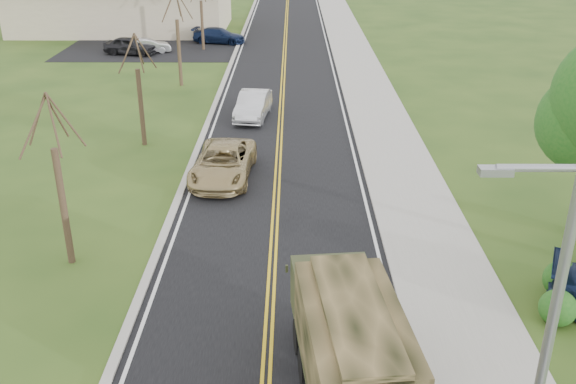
{
  "coord_description": "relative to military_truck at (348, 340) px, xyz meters",
  "views": [
    {
      "loc": [
        0.67,
        -9.34,
        11.36
      ],
      "look_at": [
        0.52,
        11.99,
        1.8
      ],
      "focal_mm": 40.0,
      "sensor_mm": 36.0,
      "label": 1
    }
  ],
  "objects": [
    {
      "name": "curb_left",
      "position": [
        -6.19,
        36.71,
        -1.74
      ],
      "size": [
        0.3,
        120.0,
        0.1
      ],
      "primitive_type": "cube",
      "color": "#9E998E",
      "rests_on": "ground"
    },
    {
      "name": "military_truck",
      "position": [
        0.0,
        0.0,
        0.0
      ],
      "size": [
        2.83,
        6.47,
        3.13
      ],
      "rotation": [
        0.0,
        0.0,
        0.11
      ],
      "color": "black",
      "rests_on": "ground"
    },
    {
      "name": "sedan_silver",
      "position": [
        -3.66,
        23.37,
        -1.04
      ],
      "size": [
        2.11,
        4.73,
        1.51
      ],
      "primitive_type": "imported",
      "rotation": [
        0.0,
        0.0,
        -0.11
      ],
      "color": "silver",
      "rests_on": "ground"
    },
    {
      "name": "sidewalk_right",
      "position": [
        3.86,
        36.71,
        -1.74
      ],
      "size": [
        3.2,
        120.0,
        0.1
      ],
      "primitive_type": "cube",
      "color": "#9E998E",
      "rests_on": "ground"
    },
    {
      "name": "commercial_building",
      "position": [
        -18.03,
        52.68,
        0.89
      ],
      "size": [
        25.5,
        21.5,
        5.65
      ],
      "color": "tan",
      "rests_on": "ground"
    },
    {
      "name": "bare_tree_d",
      "position": [
        -9.04,
        42.71,
        0.76
      ],
      "size": [
        1.88,
        2.2,
        5.91
      ],
      "color": "#38281C",
      "rests_on": "ground"
    },
    {
      "name": "suv_champagne",
      "position": [
        -4.49,
        14.23,
        -1.03
      ],
      "size": [
        2.86,
        5.61,
        1.52
      ],
      "primitive_type": "imported",
      "rotation": [
        0.0,
        0.0,
        -0.06
      ],
      "color": "tan",
      "rests_on": "ground"
    },
    {
      "name": "bare_tree_a",
      "position": [
        -9.04,
        6.71,
        0.83
      ],
      "size": [
        1.93,
        2.26,
        6.08
      ],
      "color": "#38281C",
      "rests_on": "ground"
    },
    {
      "name": "lot_car_navy",
      "position": [
        -7.97,
        45.47,
        -1.11
      ],
      "size": [
        4.98,
        2.8,
        1.36
      ],
      "primitive_type": "imported",
      "rotation": [
        0.0,
        0.0,
        1.37
      ],
      "color": "#0E1834",
      "rests_on": "ground"
    },
    {
      "name": "bare_tree_c",
      "position": [
        -9.04,
        30.71,
        0.98
      ],
      "size": [
        2.04,
        2.39,
        6.42
      ],
      "color": "#38281C",
      "rests_on": "ground"
    },
    {
      "name": "road",
      "position": [
        -2.04,
        36.71,
        -1.79
      ],
      "size": [
        8.0,
        120.0,
        0.01
      ],
      "primitive_type": "cube",
      "color": "black",
      "rests_on": "ground"
    },
    {
      "name": "street_light",
      "position": [
        2.86,
        -3.79,
        2.64
      ],
      "size": [
        1.65,
        0.22,
        8.0
      ],
      "color": "gray",
      "rests_on": "ground"
    },
    {
      "name": "lot_car_dark",
      "position": [
        -14.84,
        40.6,
        -1.06
      ],
      "size": [
        4.6,
        2.72,
        1.47
      ],
      "primitive_type": "imported",
      "rotation": [
        0.0,
        0.0,
        1.33
      ],
      "color": "black",
      "rests_on": "ground"
    },
    {
      "name": "curb_right",
      "position": [
        2.11,
        36.71,
        -1.73
      ],
      "size": [
        0.3,
        120.0,
        0.12
      ],
      "primitive_type": "cube",
      "color": "#9E998E",
      "rests_on": "ground"
    },
    {
      "name": "lot_car_silver",
      "position": [
        -13.46,
        41.26,
        -1.19
      ],
      "size": [
        3.85,
        2.3,
        1.2
      ],
      "primitive_type": "imported",
      "rotation": [
        0.0,
        0.0,
        1.88
      ],
      "color": "#ADAEB2",
      "rests_on": "ground"
    },
    {
      "name": "bare_tree_b",
      "position": [
        -9.04,
        18.71,
        0.68
      ],
      "size": [
        1.83,
        2.14,
        5.73
      ],
      "color": "#38281C",
      "rests_on": "ground"
    }
  ]
}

